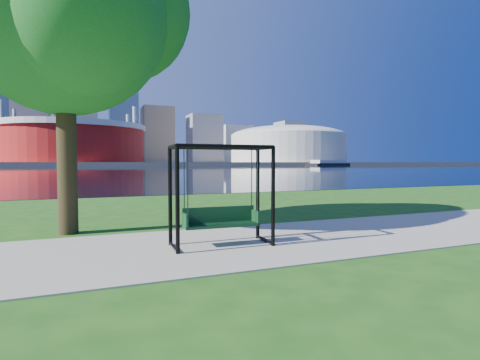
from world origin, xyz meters
TOP-DOWN VIEW (x-y plane):
  - ground at (0.00, 0.00)m, footprint 900.00×900.00m
  - path at (0.00, -0.50)m, footprint 120.00×4.00m
  - river at (0.00, 102.00)m, footprint 900.00×180.00m
  - far_bank at (0.00, 306.00)m, footprint 900.00×228.00m
  - stadium at (-10.00, 235.00)m, footprint 83.00×83.00m
  - arena at (135.00, 235.00)m, footprint 84.00×84.00m
  - skyline at (-4.27, 319.39)m, footprint 392.00×66.00m
  - swing at (-0.58, -0.57)m, footprint 2.10×0.97m
  - park_tree at (-3.67, 2.26)m, footprint 6.46×5.84m
  - barge at (131.48, 179.79)m, footprint 33.90×18.83m

SIDE VIEW (x-z plane):
  - ground at x=0.00m, z-range 0.00..0.00m
  - river at x=0.00m, z-range 0.00..0.02m
  - path at x=0.00m, z-range 0.00..0.03m
  - far_bank at x=0.00m, z-range 0.00..2.00m
  - swing at x=-0.58m, z-range -0.04..2.09m
  - barge at x=131.48m, z-range -0.15..3.13m
  - park_tree at x=-3.67m, z-range 1.56..9.59m
  - stadium at x=-10.00m, z-range -1.77..30.23m
  - arena at x=135.00m, z-range 2.59..29.15m
  - skyline at x=-4.27m, z-range -12.36..84.14m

